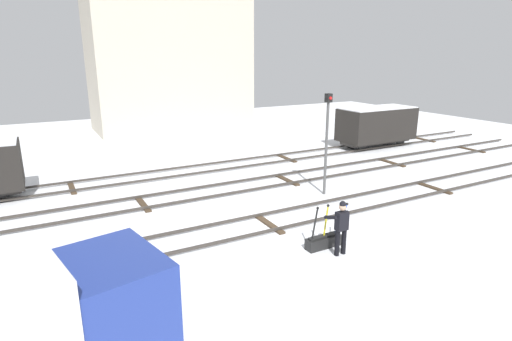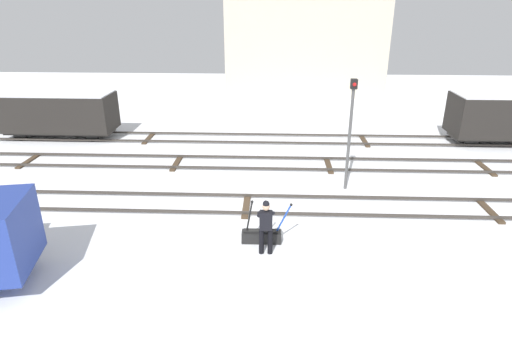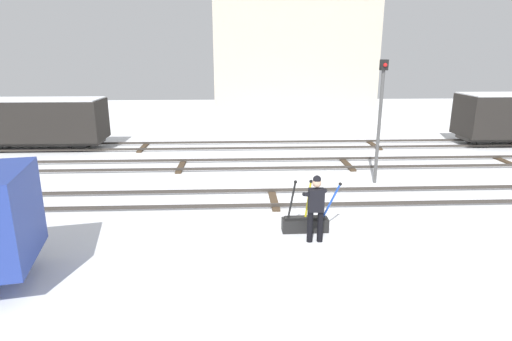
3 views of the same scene
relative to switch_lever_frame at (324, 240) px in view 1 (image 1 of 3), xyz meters
name	(u,v)px [view 1 (image 1 of 3)]	position (x,y,z in m)	size (l,w,h in m)	color
ground_plane	(269,225)	(-0.64, 2.41, -0.25)	(60.00, 60.00, 0.00)	white
track_main_line	(269,222)	(-0.64, 2.41, -0.14)	(44.00, 1.94, 0.18)	#38332D
track_siding_near	(221,190)	(-0.64, 6.67, -0.14)	(44.00, 1.94, 0.18)	#38332D
track_siding_far	(192,170)	(-0.64, 10.37, -0.13)	(44.00, 1.94, 0.18)	#38332D
switch_lever_frame	(324,240)	(0.00, 0.00, 0.00)	(1.57, 0.37, 1.45)	black
rail_worker	(341,224)	(0.14, -0.62, 0.74)	(0.54, 0.66, 1.75)	black
signal_post	(327,135)	(3.26, 4.20, 2.41)	(0.24, 0.32, 4.41)	#4C4C4C
apartment_building	(169,54)	(2.69, 24.05, 5.73)	(12.45, 6.15, 11.94)	beige
freight_car_mid_siding	(376,125)	(12.23, 10.37, 1.25)	(5.15, 2.29, 2.63)	#2D2B28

